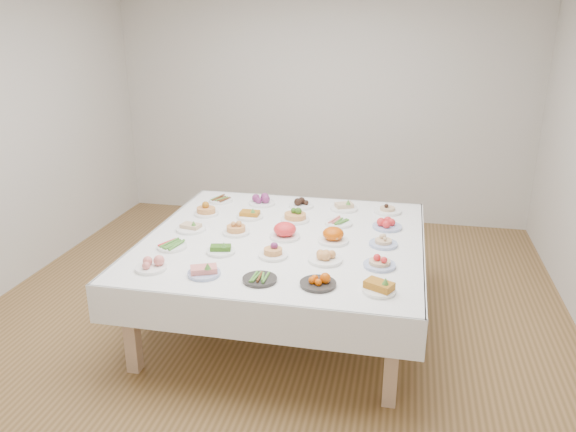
% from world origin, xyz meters
% --- Properties ---
extents(room_envelope, '(5.02, 5.02, 2.81)m').
position_xyz_m(room_envelope, '(0.00, 0.00, 1.83)').
color(room_envelope, olive).
rests_on(room_envelope, ground).
extents(display_table, '(2.18, 2.18, 0.75)m').
position_xyz_m(display_table, '(0.13, -0.18, 0.68)').
color(display_table, white).
rests_on(display_table, ground).
extents(dish_0, '(0.21, 0.21, 0.10)m').
position_xyz_m(dish_0, '(-0.65, -0.95, 0.80)').
color(dish_0, white).
rests_on(dish_0, display_table).
extents(dish_1, '(0.22, 0.22, 0.10)m').
position_xyz_m(dish_1, '(-0.26, -0.96, 0.80)').
color(dish_1, '#4C66B2').
rests_on(dish_1, display_table).
extents(dish_2, '(0.23, 0.23, 0.05)m').
position_xyz_m(dish_2, '(0.14, -0.97, 0.77)').
color(dish_2, '#2B2926').
rests_on(dish_2, display_table).
extents(dish_3, '(0.24, 0.24, 0.10)m').
position_xyz_m(dish_3, '(0.52, -0.96, 0.79)').
color(dish_3, '#2B2926').
rests_on(dish_3, display_table).
extents(dish_4, '(0.21, 0.21, 0.10)m').
position_xyz_m(dish_4, '(0.92, -0.97, 0.79)').
color(dish_4, white).
rests_on(dish_4, display_table).
extents(dish_5, '(0.25, 0.23, 0.06)m').
position_xyz_m(dish_5, '(-0.66, -0.56, 0.78)').
color(dish_5, white).
rests_on(dish_5, display_table).
extents(dish_6, '(0.21, 0.21, 0.09)m').
position_xyz_m(dish_6, '(-0.27, -0.57, 0.79)').
color(dish_6, white).
rests_on(dish_6, display_table).
extents(dish_7, '(0.21, 0.21, 0.11)m').
position_xyz_m(dish_7, '(0.13, -0.57, 0.80)').
color(dish_7, white).
rests_on(dish_7, display_table).
extents(dish_8, '(0.24, 0.24, 0.10)m').
position_xyz_m(dish_8, '(0.51, -0.56, 0.80)').
color(dish_8, white).
rests_on(dish_8, display_table).
extents(dish_9, '(0.22, 0.22, 0.13)m').
position_xyz_m(dish_9, '(0.90, -0.58, 0.81)').
color(dish_9, '#4C66B2').
rests_on(dish_9, display_table).
extents(dish_10, '(0.24, 0.24, 0.10)m').
position_xyz_m(dish_10, '(-0.66, -0.18, 0.79)').
color(dish_10, white).
rests_on(dish_10, display_table).
extents(dish_11, '(0.22, 0.22, 0.13)m').
position_xyz_m(dish_11, '(-0.27, -0.17, 0.81)').
color(dish_11, white).
rests_on(dish_11, display_table).
extents(dish_12, '(0.24, 0.24, 0.14)m').
position_xyz_m(dish_12, '(0.13, -0.18, 0.82)').
color(dish_12, white).
rests_on(dish_12, display_table).
extents(dish_13, '(0.24, 0.24, 0.14)m').
position_xyz_m(dish_13, '(0.52, -0.19, 0.81)').
color(dish_13, white).
rests_on(dish_13, display_table).
extents(dish_14, '(0.21, 0.21, 0.11)m').
position_xyz_m(dish_14, '(0.90, -0.18, 0.80)').
color(dish_14, '#4C66B2').
rests_on(dish_14, display_table).
extents(dish_15, '(0.23, 0.22, 0.14)m').
position_xyz_m(dish_15, '(-0.66, 0.21, 0.82)').
color(dish_15, white).
rests_on(dish_15, display_table).
extents(dish_16, '(0.23, 0.23, 0.10)m').
position_xyz_m(dish_16, '(-0.27, 0.22, 0.79)').
color(dish_16, white).
rests_on(dish_16, display_table).
extents(dish_17, '(0.24, 0.24, 0.15)m').
position_xyz_m(dish_17, '(0.14, 0.22, 0.82)').
color(dish_17, white).
rests_on(dish_17, display_table).
extents(dish_18, '(0.23, 0.23, 0.05)m').
position_xyz_m(dish_18, '(0.51, 0.21, 0.77)').
color(dish_18, white).
rests_on(dish_18, display_table).
extents(dish_19, '(0.24, 0.24, 0.10)m').
position_xyz_m(dish_19, '(0.92, 0.20, 0.79)').
color(dish_19, '#4C66B2').
rests_on(dish_19, display_table).
extents(dish_20, '(0.22, 0.22, 0.05)m').
position_xyz_m(dish_20, '(-0.66, 0.60, 0.77)').
color(dish_20, white).
rests_on(dish_20, display_table).
extents(dish_21, '(0.24, 0.24, 0.11)m').
position_xyz_m(dish_21, '(-0.26, 0.60, 0.80)').
color(dish_21, white).
rests_on(dish_21, display_table).
extents(dish_22, '(0.22, 0.22, 0.10)m').
position_xyz_m(dish_22, '(0.12, 0.60, 0.79)').
color(dish_22, white).
rests_on(dish_22, display_table).
extents(dish_23, '(0.24, 0.24, 0.11)m').
position_xyz_m(dish_23, '(0.51, 0.60, 0.80)').
color(dish_23, white).
rests_on(dish_23, display_table).
extents(dish_24, '(0.24, 0.24, 0.11)m').
position_xyz_m(dish_24, '(0.90, 0.61, 0.80)').
color(dish_24, white).
rests_on(dish_24, display_table).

